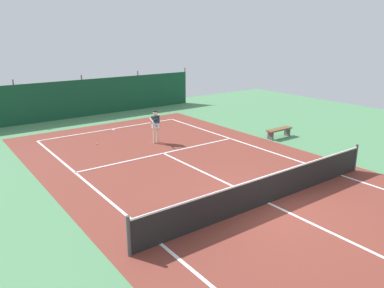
{
  "coord_description": "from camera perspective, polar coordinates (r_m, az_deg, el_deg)",
  "views": [
    {
      "loc": [
        -8.56,
        -7.43,
        5.37
      ],
      "look_at": [
        0.18,
        4.43,
        0.9
      ],
      "focal_mm": 34.92,
      "sensor_mm": 36.0,
      "label": 1
    }
  ],
  "objects": [
    {
      "name": "tennis_ball_near_player",
      "position": [
        19.0,
        -14.34,
        0.02
      ],
      "size": [
        0.07,
        0.07,
        0.07
      ],
      "primitive_type": "sphere",
      "color": "#CCDB33",
      "rests_on": "ground"
    },
    {
      "name": "back_fence",
      "position": [
        25.89,
        -16.53,
        5.71
      ],
      "size": [
        16.3,
        0.98,
        2.7
      ],
      "color": "#14472D",
      "rests_on": "ground"
    },
    {
      "name": "parked_car",
      "position": [
        29.34,
        -12.49,
        7.59
      ],
      "size": [
        2.33,
        4.36,
        1.68
      ],
      "rotation": [
        0.0,
        0.0,
        -0.1
      ],
      "color": "maroon",
      "rests_on": "ground"
    },
    {
      "name": "ground_plane",
      "position": [
        12.54,
        11.54,
        -8.84
      ],
      "size": [
        36.0,
        36.0,
        0.0
      ],
      "primitive_type": "plane",
      "color": "#4C8456"
    },
    {
      "name": "courtside_bench",
      "position": [
        20.05,
        13.17,
        1.99
      ],
      "size": [
        1.6,
        0.4,
        0.49
      ],
      "color": "brown",
      "rests_on": "ground"
    },
    {
      "name": "court_surface",
      "position": [
        12.54,
        11.54,
        -8.83
      ],
      "size": [
        11.02,
        26.6,
        0.01
      ],
      "color": "brown",
      "rests_on": "ground"
    },
    {
      "name": "tennis_net",
      "position": [
        12.33,
        11.68,
        -6.7
      ],
      "size": [
        10.12,
        0.1,
        1.1
      ],
      "color": "black",
      "rests_on": "ground"
    },
    {
      "name": "tennis_player",
      "position": [
        18.52,
        -5.59,
        3.02
      ],
      "size": [
        0.68,
        0.78,
        1.64
      ],
      "rotation": [
        0.0,
        0.0,
        3.22
      ],
      "color": "beige",
      "rests_on": "ground"
    }
  ]
}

